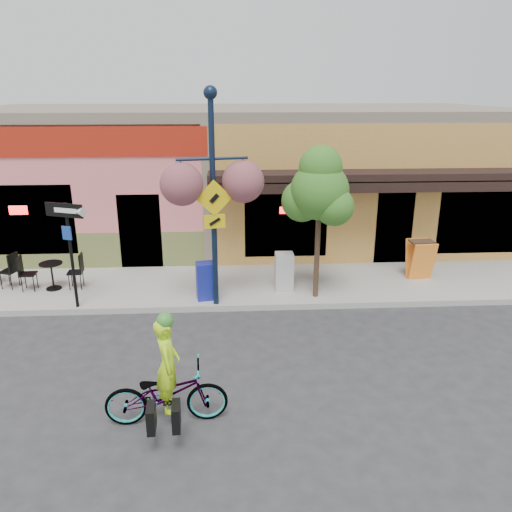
% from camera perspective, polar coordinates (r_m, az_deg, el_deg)
% --- Properties ---
extents(ground, '(90.00, 90.00, 0.00)m').
position_cam_1_polar(ground, '(11.69, -0.67, -7.32)').
color(ground, '#2D2D30').
rests_on(ground, ground).
extents(sidewalk, '(24.00, 3.00, 0.15)m').
position_cam_1_polar(sidewalk, '(13.49, -1.05, -3.32)').
color(sidewalk, '#9E9B93').
rests_on(sidewalk, ground).
extents(curb, '(24.00, 0.12, 0.15)m').
position_cam_1_polar(curb, '(12.16, -0.79, -5.87)').
color(curb, '#A8A59E').
rests_on(curb, ground).
extents(building, '(18.20, 8.20, 4.50)m').
position_cam_1_polar(building, '(18.24, -1.76, 9.58)').
color(building, '#ED7577').
rests_on(building, ground).
extents(bicycle, '(1.98, 0.79, 1.02)m').
position_cam_1_polar(bicycle, '(8.33, -10.20, -15.24)').
color(bicycle, maroon).
rests_on(bicycle, ground).
extents(cyclist_rider, '(0.41, 0.59, 1.56)m').
position_cam_1_polar(cyclist_rider, '(8.18, -9.95, -13.67)').
color(cyclist_rider, '#C3FE1A').
rests_on(cyclist_rider, ground).
extents(lamp_post, '(1.70, 0.92, 5.04)m').
position_cam_1_polar(lamp_post, '(11.42, -4.90, 6.20)').
color(lamp_post, '#101E34').
rests_on(lamp_post, sidewalk).
extents(one_way_sign, '(0.98, 0.54, 2.54)m').
position_cam_1_polar(one_way_sign, '(12.31, -20.33, -0.04)').
color(one_way_sign, black).
rests_on(one_way_sign, sidewalk).
extents(cafe_set_right, '(1.60, 0.88, 0.93)m').
position_cam_1_polar(cafe_set_right, '(13.90, -22.31, -1.71)').
color(cafe_set_right, black).
rests_on(cafe_set_right, sidewalk).
extents(newspaper_box_blue, '(0.48, 0.44, 0.94)m').
position_cam_1_polar(newspaper_box_blue, '(12.34, -5.82, -2.84)').
color(newspaper_box_blue, navy).
rests_on(newspaper_box_blue, sidewalk).
extents(newspaper_box_grey, '(0.46, 0.42, 0.98)m').
position_cam_1_polar(newspaper_box_grey, '(12.85, 3.23, -1.78)').
color(newspaper_box_grey, '#B1B1B1').
rests_on(newspaper_box_grey, sidewalk).
extents(street_tree, '(1.84, 1.84, 3.79)m').
position_cam_1_polar(street_tree, '(12.07, 7.13, 3.74)').
color(street_tree, '#3D7A26').
rests_on(street_tree, sidewalk).
extents(sandwich_board, '(0.68, 0.52, 1.07)m').
position_cam_1_polar(sandwich_board, '(14.15, 18.56, -0.62)').
color(sandwich_board, orange).
rests_on(sandwich_board, sidewalk).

